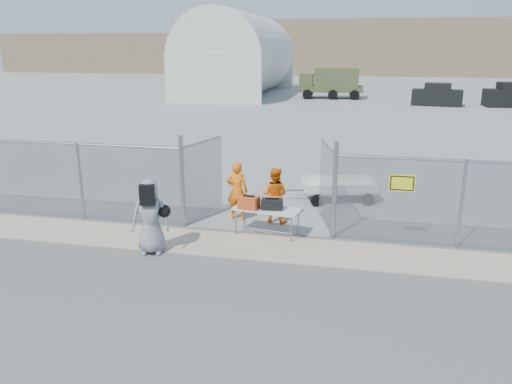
% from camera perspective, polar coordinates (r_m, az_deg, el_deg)
% --- Properties ---
extents(ground, '(160.00, 160.00, 0.00)m').
position_cam_1_polar(ground, '(11.41, -2.14, -8.09)').
color(ground, '#505050').
extents(tarmac_inside, '(160.00, 80.00, 0.01)m').
position_cam_1_polar(tarmac_inside, '(52.34, 9.47, 10.94)').
color(tarmac_inside, gray).
rests_on(tarmac_inside, ground).
extents(dirt_strip, '(44.00, 1.60, 0.01)m').
position_cam_1_polar(dirt_strip, '(12.30, -0.99, -6.18)').
color(dirt_strip, tan).
rests_on(dirt_strip, ground).
extents(distant_hills, '(140.00, 6.00, 9.00)m').
position_cam_1_polar(distant_hills, '(88.09, 14.30, 15.70)').
color(distant_hills, '#7F684F').
rests_on(distant_hills, ground).
extents(chain_link_fence, '(40.00, 0.20, 2.20)m').
position_cam_1_polar(chain_link_fence, '(12.85, 0.00, 0.00)').
color(chain_link_fence, gray).
rests_on(chain_link_fence, ground).
extents(quonset_hangar, '(9.00, 18.00, 8.00)m').
position_cam_1_polar(quonset_hangar, '(51.63, -2.01, 15.52)').
color(quonset_hangar, silver).
rests_on(quonset_hangar, ground).
extents(folding_table, '(1.80, 0.99, 0.72)m').
position_cam_1_polar(folding_table, '(12.90, 1.25, -3.39)').
color(folding_table, silver).
rests_on(folding_table, ground).
extents(orange_bag, '(0.55, 0.41, 0.31)m').
position_cam_1_polar(orange_bag, '(12.72, -0.84, -1.21)').
color(orange_bag, '#D6491F').
rests_on(orange_bag, folding_table).
extents(black_duffel, '(0.56, 0.36, 0.26)m').
position_cam_1_polar(black_duffel, '(12.68, 1.83, -1.40)').
color(black_duffel, black).
rests_on(black_duffel, folding_table).
extents(security_worker_left, '(0.62, 0.41, 1.67)m').
position_cam_1_polar(security_worker_left, '(13.91, -2.16, 0.13)').
color(security_worker_left, orange).
rests_on(security_worker_left, ground).
extents(security_worker_right, '(0.84, 0.70, 1.55)m').
position_cam_1_polar(security_worker_right, '(13.72, 2.13, -0.36)').
color(security_worker_right, orange).
rests_on(security_worker_right, ground).
extents(visitor, '(0.98, 0.75, 1.79)m').
position_cam_1_polar(visitor, '(11.90, -11.97, -2.77)').
color(visitor, gray).
rests_on(visitor, ground).
extents(utility_trailer, '(3.20, 2.23, 0.71)m').
position_cam_1_polar(utility_trailer, '(16.01, 9.40, 0.29)').
color(utility_trailer, silver).
rests_on(utility_trailer, ground).
extents(military_truck, '(5.91, 2.47, 2.76)m').
position_cam_1_polar(military_truck, '(47.99, 8.61, 12.16)').
color(military_truck, '#464D29').
rests_on(military_truck, ground).
extents(parked_vehicle_near, '(4.14, 2.30, 1.78)m').
position_cam_1_polar(parked_vehicle_near, '(44.27, 19.99, 10.40)').
color(parked_vehicle_near, black).
rests_on(parked_vehicle_near, ground).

